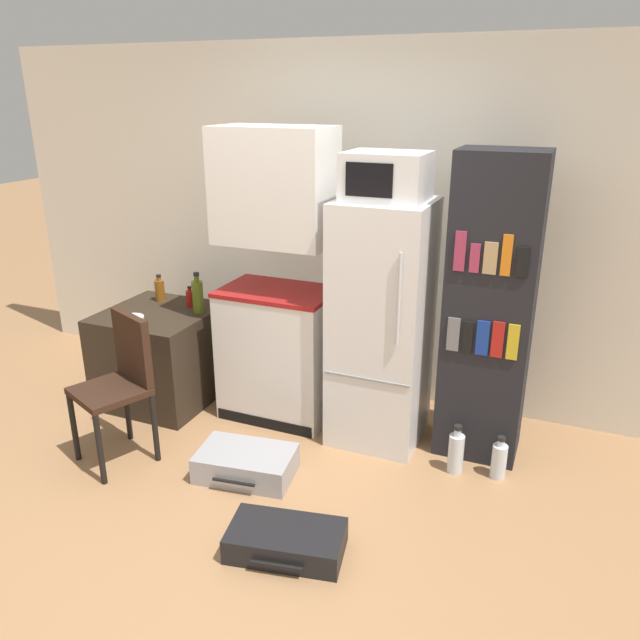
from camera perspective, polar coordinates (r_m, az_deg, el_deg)
name	(u,v)px	position (r m, az deg, el deg)	size (l,w,h in m)	color
ground_plane	(225,536)	(3.55, -8.72, -18.92)	(24.00, 24.00, 0.00)	#A3754C
wall_back	(382,228)	(4.60, 5.66, 8.33)	(6.40, 0.10, 2.57)	silver
side_table	(162,355)	(4.85, -14.29, -3.15)	(0.77, 0.79, 0.70)	#2D2319
kitchen_hutch	(277,289)	(4.29, -3.95, 2.80)	(0.78, 0.52, 2.02)	white
refrigerator	(381,325)	(4.04, 5.63, -0.47)	(0.58, 0.59, 1.61)	white
microwave	(387,176)	(3.81, 6.12, 12.95)	(0.48, 0.41, 0.28)	silver
bookshelf	(489,311)	(3.95, 15.23, 0.80)	(0.51, 0.40, 1.92)	black
bottle_olive_oil	(198,296)	(4.60, -11.12, 2.17)	(0.08, 0.08, 0.30)	#566619
bottle_ketchup_red	(190,298)	(4.77, -11.79, 1.98)	(0.06, 0.06, 0.15)	#AD1914
bottle_amber_beer	(160,290)	(4.94, -14.44, 2.70)	(0.07, 0.07, 0.21)	brown
bowl	(132,320)	(4.54, -16.81, 0.02)	(0.17, 0.17, 0.05)	silver
chair	(121,375)	(4.07, -17.71, -4.83)	(0.53, 0.53, 0.95)	black
suitcase_large_flat	(246,463)	(3.94, -6.77, -12.89)	(0.63, 0.45, 0.17)	#99999E
suitcase_small_flat	(286,541)	(3.38, -3.12, -19.49)	(0.64, 0.43, 0.14)	black
water_bottle_front	(499,460)	(4.03, 16.05, -12.22)	(0.09, 0.09, 0.28)	silver
water_bottle_middle	(456,452)	(4.01, 12.32, -11.73)	(0.10, 0.10, 0.32)	silver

